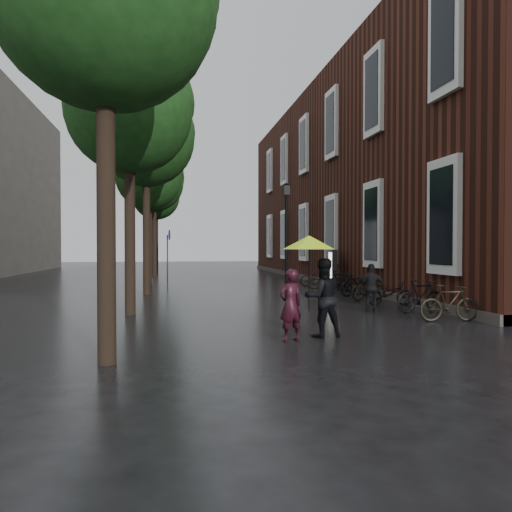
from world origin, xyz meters
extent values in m
plane|color=black|center=(0.00, 0.00, 0.00)|extent=(120.00, 120.00, 0.00)
cube|color=#38160F|center=(10.50, 19.50, 6.00)|extent=(10.00, 33.00, 12.00)
cube|color=silver|center=(5.45, 5.50, 3.00)|extent=(0.25, 1.60, 3.60)
cube|color=black|center=(5.35, 5.50, 3.00)|extent=(0.10, 1.20, 3.00)
cube|color=silver|center=(5.45, 5.50, 8.50)|extent=(0.25, 1.60, 3.60)
cube|color=black|center=(5.35, 5.50, 8.50)|extent=(0.10, 1.20, 3.00)
cube|color=silver|center=(5.45, 10.50, 3.00)|extent=(0.25, 1.60, 3.60)
cube|color=black|center=(5.35, 10.50, 3.00)|extent=(0.10, 1.20, 3.00)
cube|color=silver|center=(5.45, 10.50, 8.50)|extent=(0.25, 1.60, 3.60)
cube|color=black|center=(5.35, 10.50, 8.50)|extent=(0.10, 1.20, 3.00)
cube|color=silver|center=(5.45, 15.50, 3.00)|extent=(0.25, 1.60, 3.60)
cube|color=black|center=(5.35, 15.50, 3.00)|extent=(0.10, 1.20, 3.00)
cube|color=silver|center=(5.45, 15.50, 8.50)|extent=(0.25, 1.60, 3.60)
cube|color=black|center=(5.35, 15.50, 8.50)|extent=(0.10, 1.20, 3.00)
cube|color=silver|center=(5.45, 20.50, 3.00)|extent=(0.25, 1.60, 3.60)
cube|color=black|center=(5.35, 20.50, 3.00)|extent=(0.10, 1.20, 3.00)
cube|color=silver|center=(5.45, 20.50, 8.50)|extent=(0.25, 1.60, 3.60)
cube|color=black|center=(5.35, 20.50, 8.50)|extent=(0.10, 1.20, 3.00)
cube|color=silver|center=(5.45, 25.50, 3.00)|extent=(0.25, 1.60, 3.60)
cube|color=black|center=(5.35, 25.50, 3.00)|extent=(0.10, 1.20, 3.00)
cube|color=silver|center=(5.45, 25.50, 8.50)|extent=(0.25, 1.60, 3.60)
cube|color=black|center=(5.35, 25.50, 8.50)|extent=(0.10, 1.20, 3.00)
cube|color=silver|center=(5.45, 30.50, 3.00)|extent=(0.25, 1.60, 3.60)
cube|color=black|center=(5.35, 30.50, 3.00)|extent=(0.10, 1.20, 3.00)
cube|color=silver|center=(5.45, 30.50, 8.50)|extent=(0.25, 1.60, 3.60)
cube|color=black|center=(5.35, 30.50, 8.50)|extent=(0.10, 1.20, 3.00)
cube|color=#3F3833|center=(5.60, 19.50, 0.15)|extent=(0.40, 33.00, 0.30)
cylinder|color=black|center=(-4.00, 1.00, 2.34)|extent=(0.32, 0.32, 4.68)
cylinder|color=black|center=(-4.10, 7.00, 2.25)|extent=(0.32, 0.32, 4.51)
cylinder|color=black|center=(-3.90, 13.00, 2.48)|extent=(0.32, 0.32, 4.95)
cylinder|color=black|center=(-4.05, 19.00, 2.20)|extent=(0.32, 0.32, 4.40)
cylinder|color=black|center=(-3.95, 25.00, 2.39)|extent=(0.32, 0.32, 4.79)
cylinder|color=black|center=(-4.00, 31.00, 2.28)|extent=(0.32, 0.32, 4.57)
imported|color=black|center=(-0.34, 2.28, 0.79)|extent=(0.67, 0.54, 1.58)
imported|color=black|center=(0.50, 2.61, 0.90)|extent=(0.90, 0.72, 1.79)
cylinder|color=black|center=(0.15, 2.53, 1.38)|extent=(0.02, 0.02, 1.55)
cone|color=#CEFF1A|center=(0.15, 2.53, 2.15)|extent=(1.21, 1.21, 0.31)
cylinder|color=black|center=(0.15, 2.53, 2.35)|extent=(0.02, 0.02, 0.08)
imported|color=black|center=(3.35, 6.16, 0.76)|extent=(0.97, 0.66, 1.52)
imported|color=black|center=(4.63, 4.00, 0.51)|extent=(1.73, 0.62, 1.02)
imported|color=black|center=(4.78, 5.72, 0.52)|extent=(1.79, 0.78, 1.04)
imported|color=black|center=(4.69, 7.61, 0.42)|extent=(1.68, 0.83, 0.84)
imported|color=black|center=(4.55, 9.04, 0.47)|extent=(1.61, 0.79, 0.93)
imported|color=black|center=(4.70, 10.57, 0.46)|extent=(1.57, 0.76, 0.91)
imported|color=black|center=(4.65, 12.23, 0.50)|extent=(1.68, 0.51, 1.00)
imported|color=black|center=(4.51, 13.93, 0.49)|extent=(1.69, 0.83, 0.98)
imported|color=black|center=(4.62, 15.49, 0.47)|extent=(1.82, 0.73, 0.94)
cube|color=black|center=(4.92, 13.84, 0.96)|extent=(0.26, 1.27, 1.92)
cube|color=white|center=(4.78, 13.84, 1.01)|extent=(0.04, 1.07, 1.58)
cylinder|color=black|center=(1.65, 10.33, 2.10)|extent=(0.13, 0.13, 4.20)
cube|color=black|center=(1.65, 10.33, 4.31)|extent=(0.23, 0.23, 0.37)
sphere|color=#FFE5B2|center=(1.65, 10.33, 4.31)|extent=(0.19, 0.19, 0.19)
cylinder|color=#262628|center=(-3.04, 17.23, 1.35)|extent=(0.06, 0.06, 2.70)
cylinder|color=#0B0E82|center=(-2.93, 17.23, 2.70)|extent=(0.03, 0.54, 0.54)
camera|label=1|loc=(-2.92, -7.27, 2.04)|focal=32.00mm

